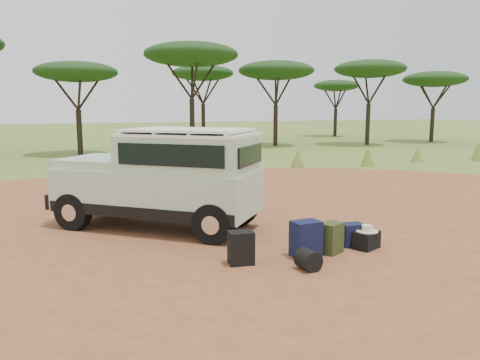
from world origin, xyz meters
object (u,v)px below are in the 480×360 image
object	(u,v)px
hard_case	(367,240)
backpack_navy	(306,239)
safari_vehicle	(163,181)
backpack_black	(241,248)
duffel_navy	(352,235)
backpack_olive	(331,238)

from	to	relation	value
hard_case	backpack_navy	bearing A→B (deg)	155.95
safari_vehicle	backpack_black	world-z (taller)	safari_vehicle
backpack_black	duffel_navy	bearing A→B (deg)	13.03
hard_case	duffel_navy	bearing A→B (deg)	99.33
backpack_black	duffel_navy	size ratio (longest dim) A/B	1.28
backpack_navy	backpack_olive	size ratio (longest dim) A/B	1.14
duffel_navy	hard_case	world-z (taller)	duffel_navy
backpack_black	backpack_navy	world-z (taller)	backpack_navy
hard_case	backpack_black	bearing A→B (deg)	155.35
backpack_black	safari_vehicle	bearing A→B (deg)	111.81
duffel_navy	hard_case	size ratio (longest dim) A/B	0.94
backpack_navy	backpack_black	bearing A→B (deg)	173.21
duffel_navy	backpack_navy	bearing A→B (deg)	-162.89
backpack_navy	hard_case	xyz separation A→B (m)	(1.21, -0.01, -0.15)
backpack_olive	hard_case	distance (m)	0.73
duffel_navy	backpack_black	bearing A→B (deg)	-169.87
backpack_olive	hard_case	world-z (taller)	backpack_olive
backpack_black	backpack_navy	size ratio (longest dim) A/B	0.88
backpack_navy	backpack_olive	world-z (taller)	backpack_navy
backpack_black	backpack_olive	distance (m)	1.64
safari_vehicle	backpack_olive	xyz separation A→B (m)	(2.29, -2.71, -0.72)
backpack_black	duffel_navy	distance (m)	2.21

